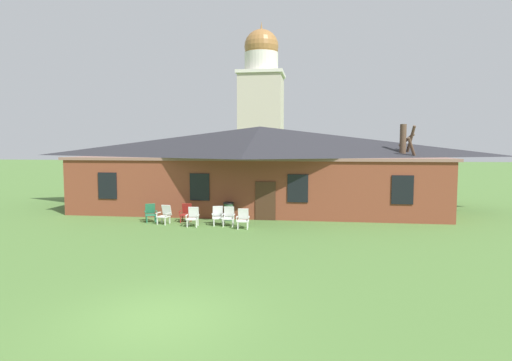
{
  "coord_description": "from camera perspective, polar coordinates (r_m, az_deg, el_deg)",
  "views": [
    {
      "loc": [
        3.64,
        -9.33,
        4.06
      ],
      "look_at": [
        1.16,
        8.33,
        2.58
      ],
      "focal_mm": 30.09,
      "sensor_mm": 36.0,
      "label": 1
    }
  ],
  "objects": [
    {
      "name": "dome_tower",
      "position": [
        49.8,
        0.72,
        9.48
      ],
      "size": [
        5.18,
        5.18,
        18.0
      ],
      "color": "#BCB29E",
      "rests_on": "ground"
    },
    {
      "name": "lawn_chair_far_side",
      "position": [
        21.69,
        -3.64,
        -4.73
      ],
      "size": [
        0.68,
        0.71,
        0.96
      ],
      "color": "silver",
      "rests_on": "ground"
    },
    {
      "name": "lawn_chair_left_end",
      "position": [
        23.08,
        -9.25,
        -4.2
      ],
      "size": [
        0.67,
        0.7,
        0.96
      ],
      "color": "maroon",
      "rests_on": "ground"
    },
    {
      "name": "trash_bin",
      "position": [
        23.28,
        -3.67,
        -4.08
      ],
      "size": [
        0.56,
        0.56,
        0.98
      ],
      "color": "#335638",
      "rests_on": "ground"
    },
    {
      "name": "bare_tree_beside_building",
      "position": [
        25.96,
        18.97,
        1.86
      ],
      "size": [
        1.89,
        1.89,
        5.25
      ],
      "color": "brown",
      "rests_on": "ground"
    },
    {
      "name": "lawn_chair_by_porch",
      "position": [
        23.41,
        -13.84,
        -4.15
      ],
      "size": [
        0.82,
        0.85,
        0.96
      ],
      "color": "#28704C",
      "rests_on": "ground"
    },
    {
      "name": "lawn_chair_middle",
      "position": [
        21.75,
        -8.37,
        -4.74
      ],
      "size": [
        0.68,
        0.72,
        0.96
      ],
      "color": "silver",
      "rests_on": "ground"
    },
    {
      "name": "lawn_chair_right_end",
      "position": [
        21.94,
        -5.08,
        -4.63
      ],
      "size": [
        0.75,
        0.8,
        0.96
      ],
      "color": "white",
      "rests_on": "ground"
    },
    {
      "name": "brick_building",
      "position": [
        28.1,
        0.53,
        1.92
      ],
      "size": [
        22.39,
        10.4,
        5.27
      ],
      "color": "brown",
      "rests_on": "ground"
    },
    {
      "name": "lawn_chair_near_door",
      "position": [
        22.7,
        -12.04,
        -4.4
      ],
      "size": [
        0.72,
        0.77,
        0.96
      ],
      "color": "silver",
      "rests_on": "ground"
    },
    {
      "name": "lawn_chair_under_eave",
      "position": [
        20.99,
        -1.73,
        -5.03
      ],
      "size": [
        0.68,
        0.72,
        0.96
      ],
      "color": "silver",
      "rests_on": "ground"
    },
    {
      "name": "ground_plane",
      "position": [
        10.81,
        -12.94,
        -17.47
      ],
      "size": [
        200.0,
        200.0,
        0.0
      ],
      "primitive_type": "plane",
      "color": "#517A38"
    }
  ]
}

